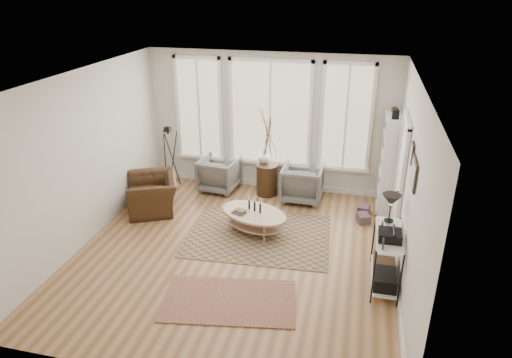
% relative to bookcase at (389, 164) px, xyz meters
% --- Properties ---
extents(room, '(5.50, 5.54, 2.90)m').
position_rel_bookcase_xyz_m(room, '(-2.42, -2.20, 0.47)').
color(room, '#A3774E').
rests_on(room, ground).
extents(bay_window, '(4.14, 0.12, 2.24)m').
position_rel_bookcase_xyz_m(bay_window, '(-2.44, 0.49, 0.65)').
color(bay_window, '#D5C285').
rests_on(bay_window, ground).
extents(door, '(0.09, 1.06, 2.22)m').
position_rel_bookcase_xyz_m(door, '(0.13, -1.08, 0.17)').
color(door, silver).
rests_on(door, ground).
extents(bookcase, '(0.31, 0.85, 2.06)m').
position_rel_bookcase_xyz_m(bookcase, '(0.00, 0.00, 0.00)').
color(bookcase, white).
rests_on(bookcase, ground).
extents(low_shelf, '(0.38, 1.08, 1.30)m').
position_rel_bookcase_xyz_m(low_shelf, '(-0.06, -2.52, -0.44)').
color(low_shelf, white).
rests_on(low_shelf, ground).
extents(wall_art, '(0.04, 0.88, 0.44)m').
position_rel_bookcase_xyz_m(wall_art, '(0.14, -2.49, 0.92)').
color(wall_art, black).
rests_on(wall_art, ground).
extents(rug_main, '(2.59, 2.01, 0.01)m').
position_rel_bookcase_xyz_m(rug_main, '(-2.18, -1.63, -0.95)').
color(rug_main, brown).
rests_on(rug_main, ground).
extents(rug_runner, '(2.02, 1.33, 0.01)m').
position_rel_bookcase_xyz_m(rug_runner, '(-2.19, -3.48, -0.94)').
color(rug_runner, maroon).
rests_on(rug_runner, ground).
extents(coffee_table, '(1.47, 1.20, 0.58)m').
position_rel_bookcase_xyz_m(coffee_table, '(-2.31, -1.51, -0.64)').
color(coffee_table, tan).
rests_on(coffee_table, ground).
extents(armchair_left, '(0.86, 0.88, 0.72)m').
position_rel_bookcase_xyz_m(armchair_left, '(-3.45, 0.09, -0.59)').
color(armchair_left, slate).
rests_on(armchair_left, ground).
extents(armchair_right, '(0.82, 0.84, 0.75)m').
position_rel_bookcase_xyz_m(armchair_right, '(-1.65, -0.00, -0.58)').
color(armchair_right, slate).
rests_on(armchair_right, ground).
extents(side_table, '(0.44, 0.44, 1.86)m').
position_rel_bookcase_xyz_m(side_table, '(-2.41, 0.10, -0.06)').
color(side_table, '#392312').
rests_on(side_table, ground).
extents(vase, '(0.33, 0.33, 0.27)m').
position_rel_bookcase_xyz_m(vase, '(-2.50, 0.22, -0.15)').
color(vase, silver).
rests_on(vase, side_table).
extents(accent_chair, '(1.36, 1.30, 0.69)m').
position_rel_bookcase_xyz_m(accent_chair, '(-4.43, -1.12, -0.61)').
color(accent_chair, '#392312').
rests_on(accent_chair, ground).
extents(tripod_camera, '(0.47, 0.47, 1.34)m').
position_rel_bookcase_xyz_m(tripod_camera, '(-4.55, 0.05, -0.34)').
color(tripod_camera, black).
rests_on(tripod_camera, ground).
extents(book_stack_near, '(0.25, 0.30, 0.17)m').
position_rel_bookcase_xyz_m(book_stack_near, '(-0.39, -0.33, -0.87)').
color(book_stack_near, brown).
rests_on(book_stack_near, ground).
extents(book_stack_far, '(0.29, 0.32, 0.17)m').
position_rel_bookcase_xyz_m(book_stack_far, '(-0.39, -0.70, -0.87)').
color(book_stack_far, brown).
rests_on(book_stack_far, ground).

